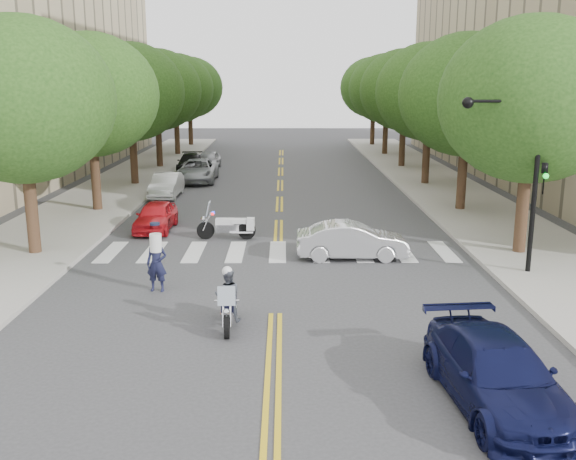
{
  "coord_description": "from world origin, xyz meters",
  "views": [
    {
      "loc": [
        0.24,
        -16.53,
        6.22
      ],
      "look_at": [
        0.37,
        4.52,
        1.3
      ],
      "focal_mm": 40.0,
      "sensor_mm": 36.0,
      "label": 1
    }
  ],
  "objects_px": {
    "motorcycle_parked": "(231,226)",
    "sedan_blue": "(497,373)",
    "officer_standing": "(157,264)",
    "convertible": "(352,241)",
    "motorcycle_police": "(228,299)"
  },
  "relations": [
    {
      "from": "motorcycle_parked",
      "to": "officer_standing",
      "type": "xyz_separation_m",
      "value": [
        -1.72,
        -6.5,
        0.32
      ]
    },
    {
      "from": "sedan_blue",
      "to": "officer_standing",
      "type": "bearing_deg",
      "value": 133.08
    },
    {
      "from": "motorcycle_police",
      "to": "convertible",
      "type": "distance_m",
      "value": 7.55
    },
    {
      "from": "motorcycle_parked",
      "to": "convertible",
      "type": "height_order",
      "value": "motorcycle_parked"
    },
    {
      "from": "motorcycle_police",
      "to": "officer_standing",
      "type": "distance_m",
      "value": 3.74
    },
    {
      "from": "motorcycle_police",
      "to": "motorcycle_parked",
      "type": "relative_size",
      "value": 0.85
    },
    {
      "from": "motorcycle_parked",
      "to": "sedan_blue",
      "type": "height_order",
      "value": "motorcycle_parked"
    },
    {
      "from": "motorcycle_police",
      "to": "officer_standing",
      "type": "relative_size",
      "value": 1.18
    },
    {
      "from": "sedan_blue",
      "to": "motorcycle_parked",
      "type": "bearing_deg",
      "value": 109.42
    },
    {
      "from": "motorcycle_police",
      "to": "convertible",
      "type": "xyz_separation_m",
      "value": [
        3.87,
        6.48,
        -0.08
      ]
    },
    {
      "from": "convertible",
      "to": "sedan_blue",
      "type": "xyz_separation_m",
      "value": [
        1.71,
        -10.68,
        0.03
      ]
    },
    {
      "from": "officer_standing",
      "to": "convertible",
      "type": "bearing_deg",
      "value": 35.55
    },
    {
      "from": "officer_standing",
      "to": "motorcycle_police",
      "type": "bearing_deg",
      "value": -44.8
    },
    {
      "from": "motorcycle_police",
      "to": "officer_standing",
      "type": "bearing_deg",
      "value": -52.89
    },
    {
      "from": "sedan_blue",
      "to": "motorcycle_police",
      "type": "bearing_deg",
      "value": 137.75
    }
  ]
}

